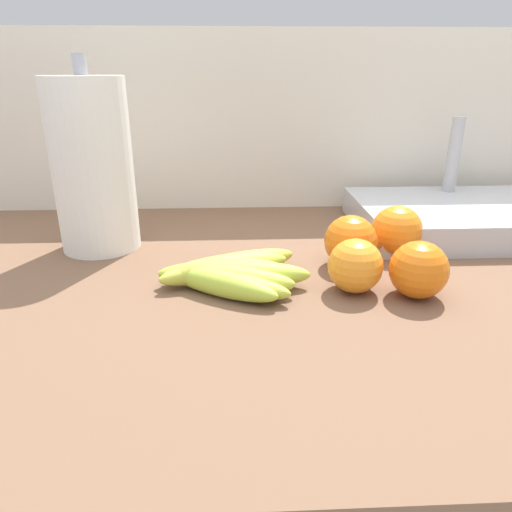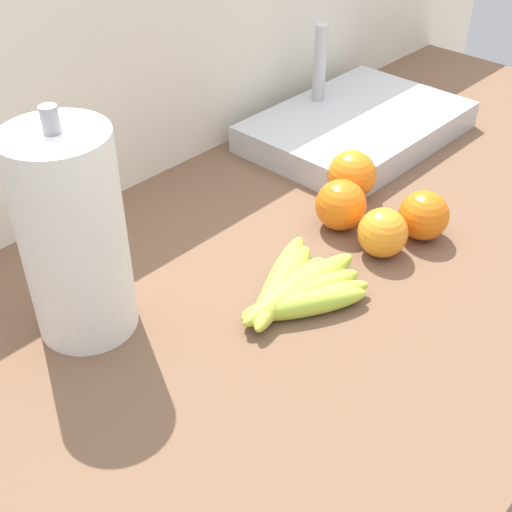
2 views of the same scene
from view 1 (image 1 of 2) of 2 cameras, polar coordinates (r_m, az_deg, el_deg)
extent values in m
cube|color=silver|center=(1.15, 0.27, -8.09)|extent=(2.22, 0.06, 1.30)
ellipsoid|color=#B1CD3F|center=(0.61, -4.42, -3.33)|extent=(0.16, 0.12, 0.03)
ellipsoid|color=#B2C03F|center=(0.61, -3.84, -3.30)|extent=(0.18, 0.11, 0.03)
ellipsoid|color=#B8C33F|center=(0.62, -3.52, -2.77)|extent=(0.18, 0.08, 0.04)
ellipsoid|color=#B3C83F|center=(0.63, -2.70, -2.26)|extent=(0.21, 0.05, 0.04)
ellipsoid|color=#BBC73F|center=(0.63, -3.81, -2.02)|extent=(0.17, 0.06, 0.04)
ellipsoid|color=#B0C43F|center=(0.64, -3.57, -1.60)|extent=(0.18, 0.09, 0.04)
ellipsoid|color=gold|center=(0.65, -3.21, -1.27)|extent=(0.20, 0.12, 0.04)
sphere|color=orange|center=(0.63, 19.28, -1.60)|extent=(0.07, 0.07, 0.07)
sphere|color=orange|center=(0.70, 11.48, 1.77)|extent=(0.08, 0.08, 0.08)
sphere|color=orange|center=(0.76, 16.83, 2.96)|extent=(0.08, 0.08, 0.08)
sphere|color=orange|center=(0.62, 12.04, -1.19)|extent=(0.07, 0.07, 0.07)
cylinder|color=white|center=(0.78, -19.34, 10.26)|extent=(0.12, 0.12, 0.27)
cylinder|color=gray|center=(0.78, -19.48, 11.33)|extent=(0.02, 0.02, 0.30)
cube|color=#B7BABF|center=(0.94, 24.56, 4.35)|extent=(0.40, 0.28, 0.05)
cylinder|color=#B2B2B7|center=(1.00, 23.02, 11.32)|extent=(0.02, 0.02, 0.14)
camera|label=2|loc=(0.65, -90.62, 31.29)|focal=47.54mm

